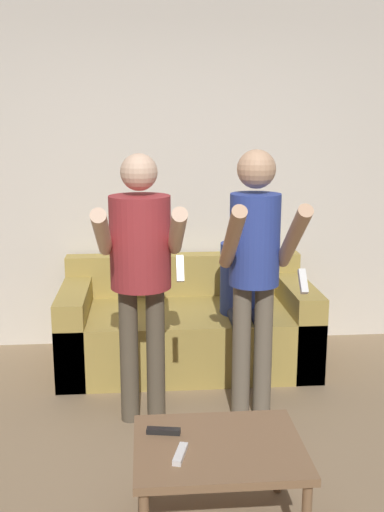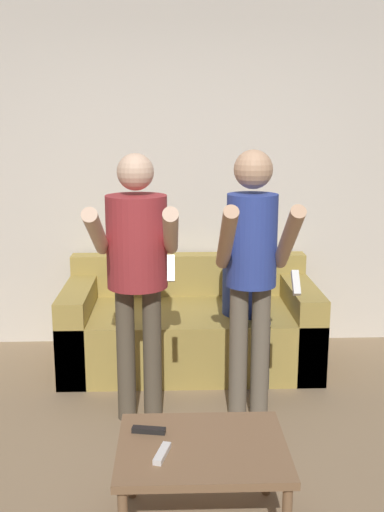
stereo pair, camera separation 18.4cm
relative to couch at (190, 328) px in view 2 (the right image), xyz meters
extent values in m
plane|color=#937A5B|center=(-0.09, -1.74, -0.27)|extent=(14.00, 14.00, 0.00)
cube|color=silver|center=(-0.09, 0.49, 1.08)|extent=(6.40, 0.06, 2.70)
cube|color=#AD9347|center=(0.00, -0.03, -0.05)|extent=(1.81, 0.91, 0.43)
cube|color=#AD9347|center=(0.00, 0.34, 0.32)|extent=(1.81, 0.16, 0.32)
cube|color=#AD9347|center=(-0.81, -0.03, 0.03)|extent=(0.20, 0.91, 0.61)
cube|color=#AD9347|center=(0.81, -0.03, 0.03)|extent=(0.20, 0.91, 0.61)
cylinder|color=brown|center=(-0.41, -0.85, 0.15)|extent=(0.11, 0.11, 0.83)
cylinder|color=brown|center=(-0.25, -0.85, 0.15)|extent=(0.11, 0.11, 0.83)
cylinder|color=#9E2D33|center=(-0.33, -0.85, 0.82)|extent=(0.35, 0.35, 0.53)
sphere|color=beige|center=(-0.33, -0.85, 1.22)|extent=(0.21, 0.21, 0.21)
cylinder|color=beige|center=(-0.52, -1.10, 0.92)|extent=(0.08, 0.54, 0.34)
cylinder|color=beige|center=(-0.13, -1.10, 0.92)|extent=(0.08, 0.54, 0.34)
cube|color=white|center=(-0.13, -1.35, 0.79)|extent=(0.04, 0.09, 0.13)
cylinder|color=#6B6051|center=(0.26, -0.85, 0.15)|extent=(0.11, 0.11, 0.83)
cylinder|color=#6B6051|center=(0.39, -0.85, 0.15)|extent=(0.11, 0.11, 0.83)
cylinder|color=#2D429E|center=(0.33, -0.85, 0.83)|extent=(0.29, 0.29, 0.53)
sphere|color=tan|center=(0.33, -0.85, 1.23)|extent=(0.22, 0.22, 0.22)
cylinder|color=tan|center=(0.16, -1.08, 0.88)|extent=(0.08, 0.51, 0.43)
cylinder|color=tan|center=(0.49, -1.08, 0.88)|extent=(0.08, 0.51, 0.43)
cube|color=white|center=(0.49, -1.31, 0.70)|extent=(0.04, 0.10, 0.12)
cylinder|color=#282D47|center=(0.31, -0.47, -0.05)|extent=(0.11, 0.11, 0.43)
cylinder|color=#282D47|center=(0.46, -0.47, -0.05)|extent=(0.11, 0.11, 0.43)
cylinder|color=#282D47|center=(0.31, -0.31, 0.19)|extent=(0.11, 0.32, 0.11)
cylinder|color=#282D47|center=(0.46, -0.31, 0.19)|extent=(0.11, 0.32, 0.11)
cylinder|color=#2D429E|center=(0.39, -0.15, 0.41)|extent=(0.33, 0.33, 0.50)
sphere|color=#A87A5B|center=(0.39, -0.15, 0.79)|extent=(0.21, 0.21, 0.21)
cube|color=#846042|center=(0.00, -1.88, 0.13)|extent=(0.73, 0.58, 0.04)
cylinder|color=#846042|center=(-0.33, -1.63, -0.08)|extent=(0.04, 0.04, 0.37)
cylinder|color=#846042|center=(0.32, -1.63, -0.08)|extent=(0.04, 0.04, 0.37)
cube|color=white|center=(-0.18, -1.96, 0.16)|extent=(0.08, 0.15, 0.02)
cube|color=black|center=(-0.24, -1.77, 0.16)|extent=(0.15, 0.06, 0.02)
camera|label=1|loc=(-0.31, -4.18, 1.50)|focal=42.00mm
camera|label=2|loc=(-0.13, -4.19, 1.50)|focal=42.00mm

